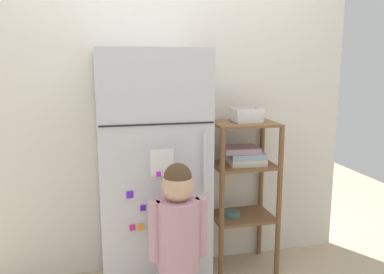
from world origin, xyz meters
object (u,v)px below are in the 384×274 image
Objects in this scene: child_standing at (178,234)px; fruit_bin at (249,116)px; pantry_shelf_unit at (243,174)px; refrigerator at (151,175)px.

fruit_bin is (0.64, 0.64, 0.53)m from child_standing.
refrigerator is at bearing -169.07° from pantry_shelf_unit.
fruit_bin is (0.04, 0.01, 0.41)m from pantry_shelf_unit.
fruit_bin reaches higher than child_standing.
refrigerator is at bearing 98.07° from child_standing.
refrigerator is 0.54m from child_standing.
refrigerator reaches higher than child_standing.
pantry_shelf_unit is (0.60, 0.63, 0.12)m from child_standing.
refrigerator is at bearing -169.00° from fruit_bin.
refrigerator is 1.45× the size of pantry_shelf_unit.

